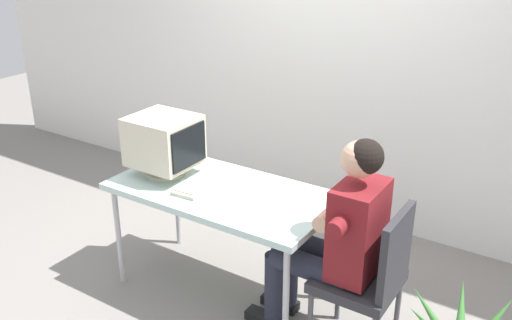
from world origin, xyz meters
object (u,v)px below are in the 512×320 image
(crt_monitor, at_px, (164,142))
(office_chair, at_px, (370,274))
(keyboard, at_px, (201,183))
(person_seated, at_px, (335,236))
(desk, at_px, (222,197))

(crt_monitor, relative_size, office_chair, 0.45)
(keyboard, xyz_separation_m, person_seated, (0.93, -0.03, -0.07))
(desk, relative_size, keyboard, 3.20)
(crt_monitor, relative_size, person_seated, 0.32)
(crt_monitor, relative_size, keyboard, 0.95)
(desk, xyz_separation_m, keyboard, (-0.14, -0.02, 0.07))
(keyboard, distance_m, office_chair, 1.16)
(desk, distance_m, crt_monitor, 0.51)
(desk, relative_size, person_seated, 1.09)
(crt_monitor, distance_m, keyboard, 0.36)
(desk, xyz_separation_m, office_chair, (1.00, -0.05, -0.17))
(keyboard, distance_m, person_seated, 0.93)
(office_chair, relative_size, person_seated, 0.72)
(office_chair, bearing_deg, person_seated, 180.00)
(crt_monitor, xyz_separation_m, office_chair, (1.43, -0.03, -0.45))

